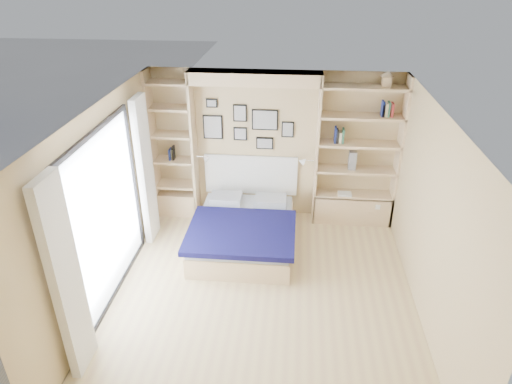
{
  "coord_description": "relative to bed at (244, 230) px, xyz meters",
  "views": [
    {
      "loc": [
        0.36,
        -4.75,
        4.05
      ],
      "look_at": [
        -0.17,
        0.9,
        1.09
      ],
      "focal_mm": 32.0,
      "sensor_mm": 36.0,
      "label": 1
    }
  ],
  "objects": [
    {
      "name": "deck",
      "position": [
        -3.22,
        -1.17,
        -0.26
      ],
      "size": [
        3.2,
        4.0,
        0.05
      ],
      "primitive_type": "cube",
      "color": "#6E6451",
      "rests_on": "ground"
    },
    {
      "name": "photo_gallery",
      "position": [
        -0.07,
        1.05,
        1.34
      ],
      "size": [
        1.48,
        0.02,
        0.82
      ],
      "color": "black",
      "rests_on": "ground"
    },
    {
      "name": "reading_lamps",
      "position": [
        0.08,
        0.83,
        0.84
      ],
      "size": [
        1.92,
        0.12,
        0.15
      ],
      "color": "silver",
      "rests_on": "ground"
    },
    {
      "name": "bed",
      "position": [
        0.0,
        0.0,
        0.0
      ],
      "size": [
        1.57,
        2.04,
        1.07
      ],
      "color": "beige",
      "rests_on": "ground"
    },
    {
      "name": "deck_chair",
      "position": [
        -2.42,
        -0.96,
        0.1
      ],
      "size": [
        0.73,
        0.87,
        0.76
      ],
      "rotation": [
        0.0,
        0.0,
        0.43
      ],
      "color": "tan",
      "rests_on": "ground"
    },
    {
      "name": "shelf_decor",
      "position": [
        1.45,
        0.89,
        1.43
      ],
      "size": [
        3.51,
        0.23,
        2.03
      ],
      "color": "navy",
      "rests_on": "ground"
    },
    {
      "name": "ground",
      "position": [
        0.38,
        -1.17,
        -0.26
      ],
      "size": [
        4.5,
        4.5,
        0.0
      ],
      "primitive_type": "plane",
      "color": "#CEB67B",
      "rests_on": "ground"
    },
    {
      "name": "room_shell",
      "position": [
        -0.01,
        0.35,
        0.82
      ],
      "size": [
        4.5,
        4.5,
        4.5
      ],
      "color": "tan",
      "rests_on": "ground"
    }
  ]
}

